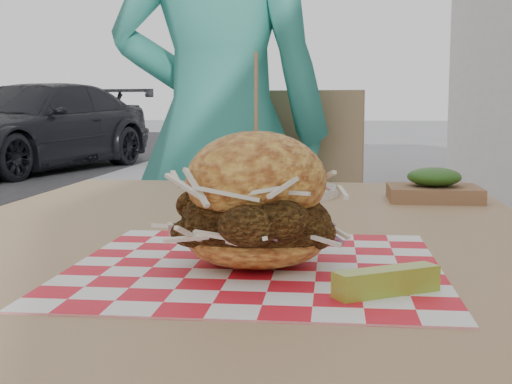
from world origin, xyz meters
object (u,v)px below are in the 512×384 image
car_dark (34,127)px  diner (219,131)px  patio_table (233,294)px  sandwich (256,208)px  patio_chair (293,234)px

car_dark → diner: bearing=-48.2°
patio_table → sandwich: bearing=-74.9°
car_dark → patio_chair: bearing=-46.9°
patio_chair → sandwich: (0.03, -1.27, 0.26)m
patio_chair → patio_table: bearing=-81.7°
patio_chair → sandwich: 1.29m
patio_table → patio_chair: 1.09m
patio_table → diner: bearing=100.1°
diner → car_dark: 8.36m
patio_table → patio_chair: size_ratio=1.26×
patio_table → patio_chair: (0.02, 1.08, -0.12)m
car_dark → patio_table: car_dark is taller
diner → patio_chair: diner is taller
diner → patio_table: 1.07m
car_dark → sandwich: bearing=-50.3°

